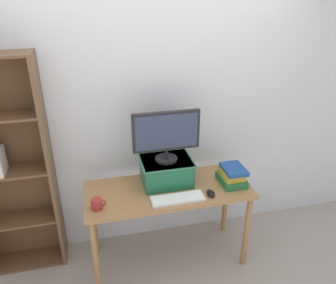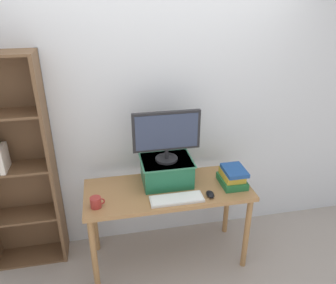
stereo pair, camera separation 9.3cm
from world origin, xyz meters
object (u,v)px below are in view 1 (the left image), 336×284
(riser_box, at_px, (166,170))
(computer_monitor, at_px, (166,134))
(desk, at_px, (168,198))
(book_stack, at_px, (232,175))
(computer_mouse, at_px, (211,193))
(coffee_mug, at_px, (97,204))
(bookshelf_unit, at_px, (9,169))
(keyboard, at_px, (178,199))

(riser_box, distance_m, computer_monitor, 0.35)
(desk, xyz_separation_m, book_stack, (0.57, -0.04, 0.17))
(riser_box, bearing_deg, computer_mouse, -42.71)
(computer_mouse, xyz_separation_m, coffee_mug, (-0.92, 0.03, 0.03))
(bookshelf_unit, distance_m, keyboard, 1.41)
(riser_box, distance_m, coffee_mug, 0.67)
(riser_box, relative_size, book_stack, 1.68)
(keyboard, distance_m, computer_mouse, 0.28)
(keyboard, relative_size, computer_mouse, 4.19)
(coffee_mug, bearing_deg, computer_monitor, 22.23)
(book_stack, xyz_separation_m, coffee_mug, (-1.17, -0.10, -0.03))
(computer_mouse, xyz_separation_m, book_stack, (0.25, 0.14, 0.06))
(computer_monitor, xyz_separation_m, book_stack, (0.56, -0.15, -0.39))
(desk, xyz_separation_m, computer_mouse, (0.32, -0.18, 0.11))
(desk, bearing_deg, bookshelf_unit, 167.48)
(computer_monitor, xyz_separation_m, keyboard, (0.03, -0.29, -0.45))
(bookshelf_unit, bearing_deg, desk, -12.52)
(computer_mouse, relative_size, book_stack, 0.39)
(bookshelf_unit, xyz_separation_m, coffee_mug, (0.68, -0.43, -0.16))
(bookshelf_unit, bearing_deg, computer_monitor, -8.00)
(computer_monitor, height_order, book_stack, computer_monitor)
(desk, height_order, bookshelf_unit, bookshelf_unit)
(bookshelf_unit, bearing_deg, keyboard, -19.63)
(riser_box, relative_size, computer_mouse, 4.28)
(book_stack, bearing_deg, desk, 175.55)
(bookshelf_unit, xyz_separation_m, book_stack, (1.85, -0.33, -0.13))
(keyboard, xyz_separation_m, computer_mouse, (0.28, 0.00, 0.01))
(riser_box, bearing_deg, keyboard, -84.90)
(book_stack, bearing_deg, keyboard, -165.09)
(computer_monitor, distance_m, computer_mouse, 0.62)
(bookshelf_unit, bearing_deg, book_stack, -10.09)
(computer_mouse, bearing_deg, desk, 150.38)
(computer_mouse, relative_size, coffee_mug, 0.90)
(computer_mouse, distance_m, coffee_mug, 0.92)
(keyboard, height_order, computer_mouse, computer_mouse)
(bookshelf_unit, height_order, riser_box, bookshelf_unit)
(computer_mouse, height_order, coffee_mug, coffee_mug)
(desk, distance_m, bookshelf_unit, 1.35)
(bookshelf_unit, xyz_separation_m, computer_monitor, (1.29, -0.18, 0.26))
(bookshelf_unit, relative_size, computer_mouse, 18.50)
(keyboard, xyz_separation_m, book_stack, (0.53, 0.14, 0.06))
(bookshelf_unit, relative_size, book_stack, 7.25)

